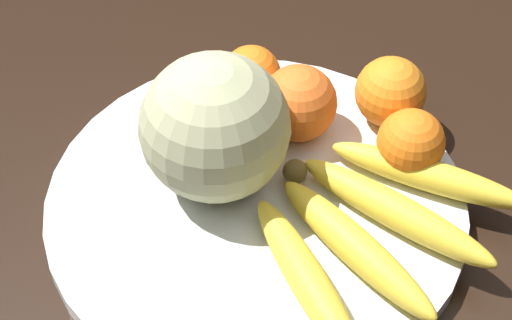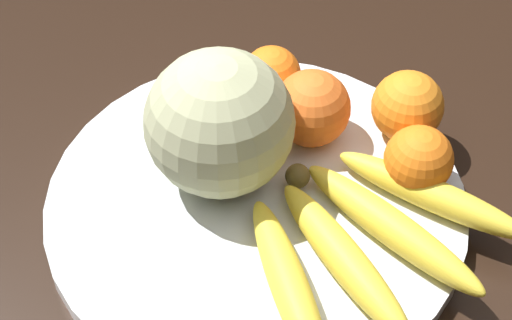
{
  "view_description": "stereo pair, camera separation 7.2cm",
  "coord_description": "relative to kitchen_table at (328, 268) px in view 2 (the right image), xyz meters",
  "views": [
    {
      "loc": [
        -0.11,
        0.5,
        1.33
      ],
      "look_at": [
        0.06,
        0.04,
        0.79
      ],
      "focal_mm": 60.0,
      "sensor_mm": 36.0,
      "label": 1
    },
    {
      "loc": [
        -0.18,
        0.46,
        1.33
      ],
      "look_at": [
        0.06,
        0.04,
        0.79
      ],
      "focal_mm": 60.0,
      "sensor_mm": 36.0,
      "label": 2
    }
  ],
  "objects": [
    {
      "name": "kitchen_table",
      "position": [
        0.0,
        0.0,
        0.0
      ],
      "size": [
        1.44,
        0.87,
        0.73
      ],
      "color": "black",
      "rests_on": "ground_plane"
    },
    {
      "name": "fruit_bowl",
      "position": [
        0.06,
        0.04,
        0.11
      ],
      "size": [
        0.38,
        0.38,
        0.02
      ],
      "color": "silver",
      "rests_on": "kitchen_table"
    },
    {
      "name": "melon",
      "position": [
        0.1,
        0.03,
        0.18
      ],
      "size": [
        0.13,
        0.13,
        0.13
      ],
      "color": "#B2B789",
      "rests_on": "fruit_bowl"
    },
    {
      "name": "banana_bunch",
      "position": [
        -0.05,
        0.05,
        0.13
      ],
      "size": [
        0.23,
        0.24,
        0.03
      ],
      "rotation": [
        0.0,
        0.0,
        9.02
      ],
      "color": "brown",
      "rests_on": "fruit_bowl"
    },
    {
      "name": "orange_front_left",
      "position": [
        0.05,
        -0.05,
        0.15
      ],
      "size": [
        0.07,
        0.07,
        0.07
      ],
      "color": "orange",
      "rests_on": "fruit_bowl"
    },
    {
      "name": "orange_front_right",
      "position": [
        -0.02,
        -0.1,
        0.15
      ],
      "size": [
        0.07,
        0.07,
        0.07
      ],
      "color": "orange",
      "rests_on": "fruit_bowl"
    },
    {
      "name": "orange_mid_center",
      "position": [
        -0.06,
        -0.05,
        0.15
      ],
      "size": [
        0.06,
        0.06,
        0.06
      ],
      "color": "orange",
      "rests_on": "fruit_bowl"
    },
    {
      "name": "orange_back_left",
      "position": [
        0.11,
        -0.08,
        0.14
      ],
      "size": [
        0.06,
        0.06,
        0.06
      ],
      "color": "orange",
      "rests_on": "fruit_bowl"
    }
  ]
}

